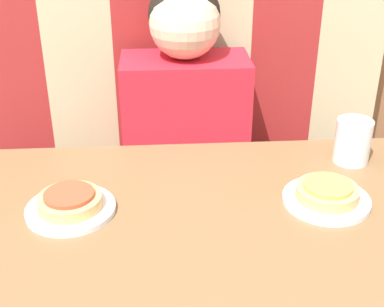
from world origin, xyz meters
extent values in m
cube|color=#382319|center=(0.00, 0.61, 0.24)|extent=(1.31, 0.47, 0.49)
cube|color=maroon|center=(-0.55, 0.80, 0.77)|extent=(0.22, 0.09, 0.57)
cube|color=tan|center=(-0.33, 0.80, 0.77)|extent=(0.22, 0.09, 0.57)
cube|color=maroon|center=(-0.11, 0.80, 0.77)|extent=(0.22, 0.09, 0.57)
cube|color=tan|center=(0.11, 0.80, 0.77)|extent=(0.22, 0.09, 0.57)
cube|color=maroon|center=(0.33, 0.80, 0.77)|extent=(0.22, 0.09, 0.57)
cube|color=tan|center=(0.55, 0.80, 0.77)|extent=(0.22, 0.09, 0.57)
cube|color=brown|center=(0.00, 0.00, 0.74)|extent=(1.08, 0.67, 0.03)
cube|color=red|center=(0.00, 0.61, 0.69)|extent=(0.38, 0.20, 0.41)
sphere|color=beige|center=(0.00, 0.61, 1.00)|extent=(0.20, 0.20, 0.20)
sphere|color=black|center=(0.00, 0.63, 1.02)|extent=(0.21, 0.21, 0.21)
cylinder|color=white|center=(-0.27, 0.04, 0.76)|extent=(0.18, 0.18, 0.01)
cylinder|color=white|center=(0.27, 0.04, 0.76)|extent=(0.18, 0.18, 0.01)
cylinder|color=tan|center=(-0.27, 0.04, 0.78)|extent=(0.13, 0.13, 0.02)
cylinder|color=#AD472D|center=(-0.27, 0.04, 0.80)|extent=(0.10, 0.10, 0.01)
cylinder|color=tan|center=(0.27, 0.04, 0.78)|extent=(0.13, 0.13, 0.02)
cylinder|color=gold|center=(0.27, 0.04, 0.80)|extent=(0.10, 0.10, 0.01)
cylinder|color=silver|center=(0.38, 0.22, 0.81)|extent=(0.08, 0.08, 0.11)
camera|label=1|loc=(-0.08, -0.89, 1.37)|focal=50.00mm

